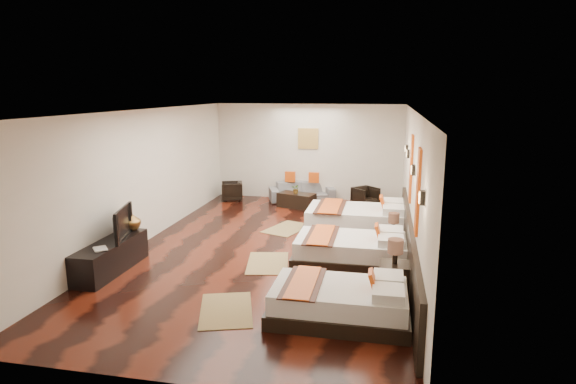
% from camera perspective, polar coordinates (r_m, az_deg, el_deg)
% --- Properties ---
extents(floor, '(5.50, 9.50, 0.01)m').
position_cam_1_polar(floor, '(9.97, -2.04, -6.68)').
color(floor, black).
rests_on(floor, ground).
extents(ceiling, '(5.50, 9.50, 0.01)m').
position_cam_1_polar(ceiling, '(9.46, -2.17, 9.62)').
color(ceiling, white).
rests_on(ceiling, floor).
extents(back_wall, '(5.50, 0.01, 2.80)m').
position_cam_1_polar(back_wall, '(14.22, 2.40, 4.74)').
color(back_wall, silver).
rests_on(back_wall, floor).
extents(left_wall, '(0.01, 9.50, 2.80)m').
position_cam_1_polar(left_wall, '(10.59, -16.73, 1.75)').
color(left_wall, silver).
rests_on(left_wall, floor).
extents(right_wall, '(0.01, 9.50, 2.80)m').
position_cam_1_polar(right_wall, '(9.37, 14.48, 0.59)').
color(right_wall, silver).
rests_on(right_wall, floor).
extents(headboard_panel, '(0.08, 6.60, 0.90)m').
position_cam_1_polar(headboard_panel, '(8.83, 14.14, -6.46)').
color(headboard_panel, black).
rests_on(headboard_panel, floor).
extents(bed_near, '(1.96, 1.23, 0.75)m').
position_cam_1_polar(bed_near, '(7.02, 6.25, -12.76)').
color(bed_near, black).
rests_on(bed_near, floor).
extents(bed_mid, '(2.09, 1.31, 0.80)m').
position_cam_1_polar(bed_mid, '(9.09, 7.59, -6.83)').
color(bed_mid, black).
rests_on(bed_mid, floor).
extents(bed_far, '(2.34, 1.47, 0.89)m').
position_cam_1_polar(bed_far, '(11.04, 8.37, -3.29)').
color(bed_far, black).
rests_on(bed_far, floor).
extents(nightstand_a, '(0.46, 0.46, 0.91)m').
position_cam_1_polar(nightstand_a, '(7.91, 12.45, -9.57)').
color(nightstand_a, black).
rests_on(nightstand_a, floor).
extents(nightstand_b, '(0.41, 0.41, 0.81)m').
position_cam_1_polar(nightstand_b, '(9.89, 12.30, -5.39)').
color(nightstand_b, black).
rests_on(nightstand_b, floor).
extents(jute_mat_near, '(1.08, 1.37, 0.01)m').
position_cam_1_polar(jute_mat_near, '(7.38, -7.33, -13.68)').
color(jute_mat_near, olive).
rests_on(jute_mat_near, floor).
extents(jute_mat_mid, '(0.96, 1.32, 0.01)m').
position_cam_1_polar(jute_mat_mid, '(9.15, -2.41, -8.39)').
color(jute_mat_mid, olive).
rests_on(jute_mat_mid, floor).
extents(jute_mat_far, '(1.12, 1.39, 0.01)m').
position_cam_1_polar(jute_mat_far, '(11.33, -0.09, -4.33)').
color(jute_mat_far, olive).
rests_on(jute_mat_far, floor).
extents(tv_console, '(0.50, 1.80, 0.55)m').
position_cam_1_polar(tv_console, '(9.23, -20.21, -7.19)').
color(tv_console, black).
rests_on(tv_console, floor).
extents(tv, '(0.38, 1.00, 0.58)m').
position_cam_1_polar(tv, '(9.23, -19.47, -3.48)').
color(tv, black).
rests_on(tv, tv_console).
extents(book, '(0.34, 0.35, 0.03)m').
position_cam_1_polar(book, '(8.75, -22.01, -6.38)').
color(book, black).
rests_on(book, tv_console).
extents(figurine, '(0.39, 0.39, 0.38)m').
position_cam_1_polar(figurine, '(9.72, -18.08, -3.22)').
color(figurine, brown).
rests_on(figurine, tv_console).
extents(sofa, '(2.02, 1.36, 0.55)m').
position_cam_1_polar(sofa, '(14.14, 1.65, 0.08)').
color(sofa, slate).
rests_on(sofa, floor).
extents(armchair_left, '(0.76, 0.75, 0.55)m').
position_cam_1_polar(armchair_left, '(14.26, -6.65, 0.11)').
color(armchair_left, black).
rests_on(armchair_left, floor).
extents(armchair_right, '(0.84, 0.84, 0.55)m').
position_cam_1_polar(armchair_right, '(13.59, 9.15, -0.56)').
color(armchair_right, black).
rests_on(armchair_right, floor).
extents(coffee_table, '(1.11, 0.79, 0.40)m').
position_cam_1_polar(coffee_table, '(13.33, 1.02, -0.98)').
color(coffee_table, black).
rests_on(coffee_table, floor).
extents(table_plant, '(0.26, 0.24, 0.26)m').
position_cam_1_polar(table_plant, '(13.23, 0.97, 0.38)').
color(table_plant, '#2B581D').
rests_on(table_plant, coffee_table).
extents(orange_panel_a, '(0.04, 0.40, 1.30)m').
position_cam_1_polar(orange_panel_a, '(7.45, 15.13, 0.04)').
color(orange_panel_a, '#D86014').
rests_on(orange_panel_a, right_wall).
extents(orange_panel_b, '(0.04, 0.40, 1.30)m').
position_cam_1_polar(orange_panel_b, '(9.61, 14.37, 2.70)').
color(orange_panel_b, '#D86014').
rests_on(orange_panel_b, right_wall).
extents(sconce_near, '(0.07, 0.12, 0.18)m').
position_cam_1_polar(sconce_near, '(6.34, 15.55, -0.64)').
color(sconce_near, black).
rests_on(sconce_near, right_wall).
extents(sconce_mid, '(0.07, 0.12, 0.18)m').
position_cam_1_polar(sconce_mid, '(8.50, 14.58, 2.54)').
color(sconce_mid, black).
rests_on(sconce_mid, right_wall).
extents(sconce_far, '(0.07, 0.12, 0.18)m').
position_cam_1_polar(sconce_far, '(10.68, 14.01, 4.42)').
color(sconce_far, black).
rests_on(sconce_far, right_wall).
extents(sconce_lounge, '(0.07, 0.12, 0.18)m').
position_cam_1_polar(sconce_lounge, '(11.57, 13.83, 4.99)').
color(sconce_lounge, black).
rests_on(sconce_lounge, right_wall).
extents(gold_artwork, '(0.60, 0.04, 0.60)m').
position_cam_1_polar(gold_artwork, '(14.16, 2.40, 6.34)').
color(gold_artwork, '#AD873F').
rests_on(gold_artwork, back_wall).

